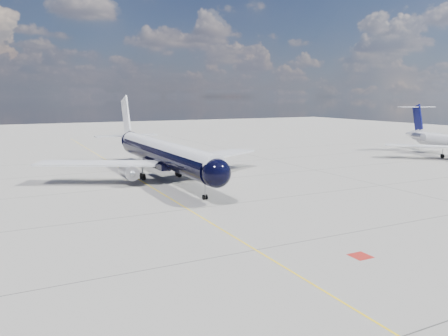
# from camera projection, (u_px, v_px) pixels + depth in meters

# --- Properties ---
(ground) EXTENTS (320.00, 320.00, 0.00)m
(ground) POSITION_uv_depth(u_px,v_px,m) (139.00, 180.00, 67.29)
(ground) COLOR gray
(ground) RESTS_ON ground
(taxiway_centerline) EXTENTS (0.16, 160.00, 0.01)m
(taxiway_centerline) POSITION_uv_depth(u_px,v_px,m) (149.00, 186.00, 62.88)
(taxiway_centerline) COLOR yellow
(taxiway_centerline) RESTS_ON ground
(red_marking) EXTENTS (1.60, 1.60, 0.01)m
(red_marking) POSITION_uv_depth(u_px,v_px,m) (360.00, 256.00, 35.06)
(red_marking) COLOR maroon
(red_marking) RESTS_ON ground
(main_airliner) EXTENTS (36.97, 44.89, 12.99)m
(main_airliner) POSITION_uv_depth(u_px,v_px,m) (161.00, 153.00, 67.98)
(main_airliner) COLOR black
(main_airliner) RESTS_ON ground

